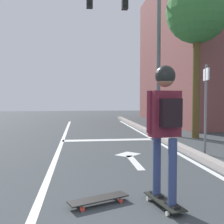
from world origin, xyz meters
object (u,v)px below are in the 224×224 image
(skateboard, at_px, (164,202))
(skater, at_px, (165,114))
(traffic_signal_mast, at_px, (134,29))
(roadside_tree, at_px, (197,14))
(spare_skateboard, at_px, (99,199))
(street_sign_post, at_px, (206,96))

(skateboard, xyz_separation_m, skater, (0.00, -0.01, 1.15))
(skater, height_order, traffic_signal_mast, traffic_signal_mast)
(roadside_tree, bearing_deg, skater, -117.34)
(skateboard, relative_size, spare_skateboard, 0.93)
(roadside_tree, bearing_deg, traffic_signal_mast, 145.34)
(spare_skateboard, bearing_deg, skater, -12.96)
(skateboard, bearing_deg, roadside_tree, 62.58)
(skateboard, xyz_separation_m, traffic_signal_mast, (1.06, 7.27, 4.08))
(skateboard, height_order, traffic_signal_mast, traffic_signal_mast)
(skater, bearing_deg, roadside_tree, 62.66)
(skateboard, relative_size, traffic_signal_mast, 0.13)
(skateboard, bearing_deg, spare_skateboard, 167.92)
(skateboard, bearing_deg, skater, -77.73)
(skateboard, bearing_deg, street_sign_post, 56.29)
(roadside_tree, bearing_deg, skateboard, -117.42)
(skater, distance_m, spare_skateboard, 1.45)
(skateboard, relative_size, skater, 0.45)
(skateboard, height_order, roadside_tree, roadside_tree)
(skater, relative_size, spare_skateboard, 2.07)
(street_sign_post, distance_m, roadside_tree, 4.17)
(traffic_signal_mast, bearing_deg, skater, -98.25)
(skateboard, height_order, street_sign_post, street_sign_post)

